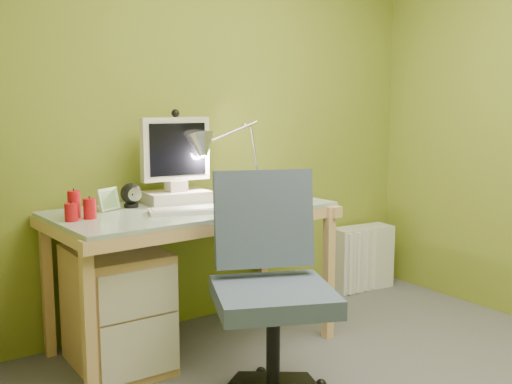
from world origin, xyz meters
TOP-DOWN VIEW (x-y plane):
  - wall_back at (0.00, 1.60)m, footprint 3.20×0.01m
  - desk at (-0.25, 1.23)m, footprint 1.47×0.79m
  - monitor at (-0.25, 1.41)m, footprint 0.42×0.26m
  - speaker_left at (-0.52, 1.39)m, footprint 0.13×0.13m
  - speaker_right at (0.02, 1.39)m, footprint 0.11×0.11m
  - keyboard at (-0.33, 1.09)m, footprint 0.44×0.25m
  - mousepad at (0.13, 1.09)m, footprint 0.23×0.16m
  - mouse at (0.13, 1.09)m, footprint 0.14×0.10m
  - amber_tumbler at (-0.07, 1.15)m, footprint 0.09×0.09m
  - candle_cluster at (-0.85, 1.24)m, footprint 0.19×0.17m
  - photo_frame_red at (0.17, 1.35)m, footprint 0.15×0.05m
  - photo_frame_blue at (0.31, 1.39)m, footprint 0.12×0.09m
  - photo_frame_green at (-0.65, 1.37)m, footprint 0.13×0.08m
  - desk_lamp at (0.20, 1.41)m, footprint 0.62×0.36m
  - task_chair at (-0.26, 0.48)m, footprint 0.73×0.73m
  - radiator at (1.23, 1.47)m, footprint 0.46×0.22m

SIDE VIEW (x-z plane):
  - radiator at x=1.23m, z-range 0.00..0.44m
  - desk at x=-0.25m, z-range 0.00..0.77m
  - task_chair at x=-0.26m, z-range 0.00..1.01m
  - mousepad at x=0.13m, z-range 0.77..0.77m
  - keyboard at x=-0.33m, z-range 0.77..0.79m
  - mouse at x=0.13m, z-range 0.77..0.81m
  - amber_tumbler at x=-0.07m, z-range 0.77..0.86m
  - speaker_right at x=0.02m, z-range 0.77..0.87m
  - photo_frame_blue at x=0.31m, z-range 0.77..0.88m
  - photo_frame_green at x=-0.65m, z-range 0.77..0.88m
  - candle_cluster at x=-0.85m, z-range 0.77..0.89m
  - photo_frame_red at x=0.17m, z-range 0.77..0.89m
  - speaker_left at x=-0.52m, z-range 0.77..0.89m
  - monitor at x=-0.25m, z-range 0.77..1.31m
  - desk_lamp at x=0.20m, z-range 0.77..1.38m
  - wall_back at x=0.00m, z-range 0.00..2.40m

